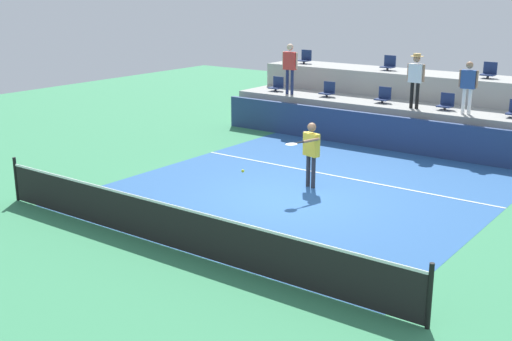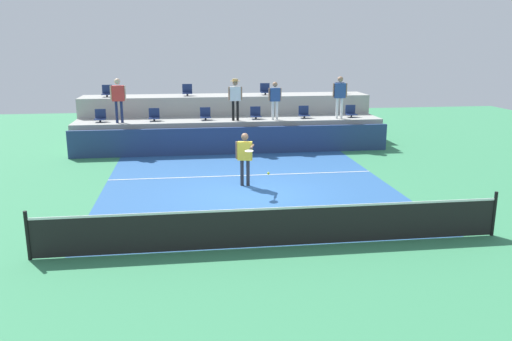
% 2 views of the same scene
% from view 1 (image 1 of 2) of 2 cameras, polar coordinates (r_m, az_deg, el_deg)
% --- Properties ---
extents(ground_plane, '(40.00, 40.00, 0.00)m').
position_cam_1_polar(ground_plane, '(16.07, 2.84, -2.45)').
color(ground_plane, '#388456').
extents(court_inner_paint, '(9.00, 10.00, 0.01)m').
position_cam_1_polar(court_inner_paint, '(16.87, 4.72, -1.58)').
color(court_inner_paint, '#285693').
rests_on(court_inner_paint, ground_plane).
extents(court_service_line, '(9.00, 0.06, 0.00)m').
position_cam_1_polar(court_service_line, '(18.03, 7.08, -0.49)').
color(court_service_line, white).
rests_on(court_service_line, ground_plane).
extents(tennis_net, '(10.48, 0.08, 1.07)m').
position_cam_1_polar(tennis_net, '(12.94, -7.05, -4.78)').
color(tennis_net, black).
rests_on(tennis_net, ground_plane).
extents(sponsor_backboard, '(13.00, 0.16, 1.10)m').
position_cam_1_polar(sponsor_backboard, '(21.02, 11.99, 3.14)').
color(sponsor_backboard, navy).
rests_on(sponsor_backboard, ground_plane).
extents(seating_tier_lower, '(13.00, 1.80, 1.25)m').
position_cam_1_polar(seating_tier_lower, '(22.17, 13.42, 3.90)').
color(seating_tier_lower, '#9E9E99').
rests_on(seating_tier_lower, ground_plane).
extents(seating_tier_upper, '(13.00, 1.80, 2.10)m').
position_cam_1_polar(seating_tier_upper, '(23.73, 15.22, 5.58)').
color(seating_tier_upper, '#9E9E99').
rests_on(seating_tier_upper, ground_plane).
extents(stadium_chair_lower_far_left, '(0.44, 0.40, 0.52)m').
position_cam_1_polar(stadium_chair_lower_far_left, '(24.52, 1.82, 7.42)').
color(stadium_chair_lower_far_left, '#2D2D33').
rests_on(stadium_chair_lower_far_left, seating_tier_lower).
extents(stadium_chair_lower_left, '(0.44, 0.40, 0.52)m').
position_cam_1_polar(stadium_chair_lower_left, '(23.37, 6.26, 6.92)').
color(stadium_chair_lower_left, '#2D2D33').
rests_on(stadium_chair_lower_left, seating_tier_lower).
extents(stadium_chair_lower_mid_left, '(0.44, 0.40, 0.52)m').
position_cam_1_polar(stadium_chair_lower_mid_left, '(22.38, 11.01, 6.34)').
color(stadium_chair_lower_mid_left, '#2D2D33').
rests_on(stadium_chair_lower_mid_left, seating_tier_lower).
extents(stadium_chair_lower_mid_right, '(0.44, 0.40, 0.52)m').
position_cam_1_polar(stadium_chair_lower_mid_right, '(21.56, 16.17, 5.66)').
color(stadium_chair_lower_mid_right, '#2D2D33').
rests_on(stadium_chair_lower_mid_right, seating_tier_lower).
extents(stadium_chair_upper_far_left, '(0.44, 0.40, 0.52)m').
position_cam_1_polar(stadium_chair_upper_far_left, '(25.87, 4.28, 9.72)').
color(stadium_chair_upper_far_left, '#2D2D33').
rests_on(stadium_chair_upper_far_left, seating_tier_upper).
extents(stadium_chair_upper_left, '(0.44, 0.40, 0.52)m').
position_cam_1_polar(stadium_chair_upper_left, '(24.19, 11.44, 9.03)').
color(stadium_chair_upper_left, '#2D2D33').
rests_on(stadium_chair_upper_left, seating_tier_upper).
extents(stadium_chair_upper_right, '(0.44, 0.40, 0.52)m').
position_cam_1_polar(stadium_chair_upper_right, '(22.92, 19.56, 8.09)').
color(stadium_chair_upper_right, '#2D2D33').
rests_on(stadium_chair_upper_right, seating_tier_upper).
extents(tennis_player, '(0.58, 1.28, 1.69)m').
position_cam_1_polar(tennis_player, '(16.70, 4.75, 1.93)').
color(tennis_player, '#2D2D33').
rests_on(tennis_player, ground_plane).
extents(spectator_in_white, '(0.62, 0.25, 1.79)m').
position_cam_1_polar(spectator_in_white, '(23.64, 2.96, 9.24)').
color(spectator_in_white, navy).
rests_on(spectator_in_white, seating_tier_lower).
extents(spectator_with_hat, '(0.59, 0.41, 1.73)m').
position_cam_1_polar(spectator_with_hat, '(21.41, 13.69, 8.06)').
color(spectator_with_hat, black).
rests_on(spectator_with_hat, seating_tier_lower).
extents(spectator_leaning_on_rail, '(0.57, 0.23, 1.59)m').
position_cam_1_polar(spectator_leaning_on_rail, '(20.84, 17.93, 7.23)').
color(spectator_leaning_on_rail, white).
rests_on(spectator_leaning_on_rail, seating_tier_lower).
extents(tennis_ball, '(0.07, 0.07, 0.07)m').
position_cam_1_polar(tennis_ball, '(14.04, -1.15, -0.04)').
color(tennis_ball, '#CCE033').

